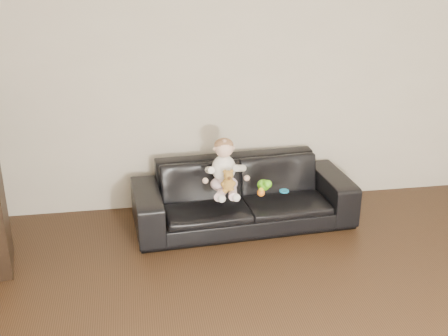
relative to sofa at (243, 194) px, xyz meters
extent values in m
plane|color=beige|center=(0.11, 0.50, 1.01)|extent=(5.00, 0.00, 5.00)
imported|color=black|center=(0.00, 0.00, 0.00)|extent=(2.07, 0.92, 0.59)
ellipsoid|color=silver|center=(-0.20, -0.10, 0.16)|extent=(0.30, 0.28, 0.13)
ellipsoid|color=white|center=(-0.20, -0.08, 0.30)|extent=(0.26, 0.23, 0.26)
sphere|color=beige|center=(-0.20, -0.10, 0.50)|extent=(0.21, 0.21, 0.17)
ellipsoid|color=#8C603F|center=(-0.20, -0.09, 0.53)|extent=(0.21, 0.21, 0.12)
cylinder|color=silver|center=(-0.25, -0.26, 0.14)|extent=(0.13, 0.22, 0.08)
cylinder|color=silver|center=(-0.14, -0.26, 0.14)|extent=(0.13, 0.22, 0.08)
sphere|color=white|center=(-0.26, -0.36, 0.14)|extent=(0.09, 0.09, 0.07)
sphere|color=white|center=(-0.13, -0.36, 0.14)|extent=(0.09, 0.09, 0.07)
cylinder|color=white|center=(-0.33, -0.14, 0.32)|extent=(0.11, 0.19, 0.11)
cylinder|color=white|center=(-0.06, -0.14, 0.32)|extent=(0.11, 0.19, 0.11)
ellipsoid|color=olive|center=(-0.19, -0.26, 0.22)|extent=(0.12, 0.10, 0.13)
sphere|color=olive|center=(-0.19, -0.27, 0.31)|extent=(0.09, 0.09, 0.08)
sphere|color=olive|center=(-0.22, -0.26, 0.35)|extent=(0.04, 0.04, 0.03)
sphere|color=olive|center=(-0.16, -0.26, 0.35)|extent=(0.04, 0.04, 0.03)
sphere|color=#593819|center=(-0.19, -0.31, 0.30)|extent=(0.04, 0.04, 0.03)
ellipsoid|color=#58CD18|center=(0.16, -0.14, 0.14)|extent=(0.15, 0.17, 0.10)
sphere|color=orange|center=(0.11, -0.27, 0.13)|extent=(0.09, 0.09, 0.07)
cylinder|color=#1783BB|center=(0.34, -0.21, 0.10)|extent=(0.10, 0.10, 0.01)
camera|label=1|loc=(-0.96, -4.67, 2.17)|focal=45.00mm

